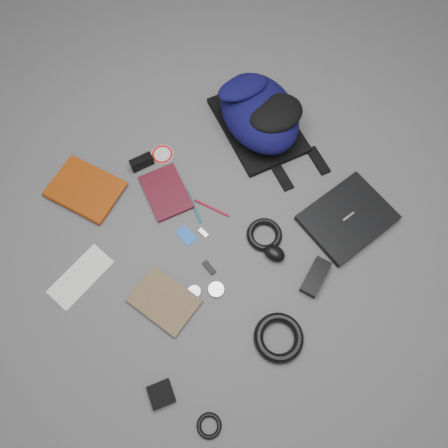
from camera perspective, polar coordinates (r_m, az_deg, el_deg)
ground at (r=1.66m, az=0.00°, el=-0.26°), size 4.00×4.00×0.00m
backpack at (r=1.81m, az=4.66°, el=14.28°), size 0.40×0.51×0.19m
laptop at (r=1.72m, az=15.82°, el=0.76°), size 0.32×0.25×0.03m
textbook_red at (r=1.77m, az=-19.40°, el=1.73°), size 0.29×0.33×0.03m
comic_book at (r=1.57m, az=-9.66°, el=-12.19°), size 0.21×0.26×0.02m
envelope at (r=1.67m, az=-18.22°, el=-6.55°), size 0.25×0.15×0.00m
dvd_case at (r=1.72m, az=-7.59°, el=4.13°), size 0.20×0.24×0.02m
compact_camera at (r=1.78m, az=-10.70°, el=7.93°), size 0.10×0.05×0.05m
sticker_disc at (r=1.82m, az=-8.06°, el=8.99°), size 0.10×0.10×0.00m
pen_teal at (r=1.69m, az=-3.98°, el=2.38°), size 0.05×0.15×0.01m
pen_red at (r=1.68m, az=-1.60°, el=2.10°), size 0.07×0.14×0.01m
id_badge at (r=1.65m, az=-4.94°, el=-1.49°), size 0.05×0.08×0.00m
usb_black at (r=1.60m, az=-1.96°, el=-5.70°), size 0.02×0.06×0.01m
usb_silver at (r=1.64m, az=-2.71°, el=-1.18°), size 0.02×0.04×0.01m
mouse at (r=1.61m, az=6.59°, el=-3.78°), size 0.08×0.10×0.04m
headphone_left at (r=1.58m, az=-3.92°, el=-8.82°), size 0.06×0.06×0.01m
headphone_right at (r=1.57m, az=-1.02°, el=-8.56°), size 0.07×0.07×0.01m
cable_coil at (r=1.64m, az=5.29°, el=-1.40°), size 0.17×0.17×0.03m
power_brick at (r=1.61m, az=11.87°, el=-6.79°), size 0.15×0.11×0.03m
power_cord_coil at (r=1.54m, az=7.16°, el=-14.51°), size 0.23×0.23×0.03m
pouch at (r=1.54m, az=-8.21°, el=-21.14°), size 0.10×0.10×0.02m
earbud_coil at (r=1.53m, az=-1.96°, el=-24.83°), size 0.09×0.09×0.02m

